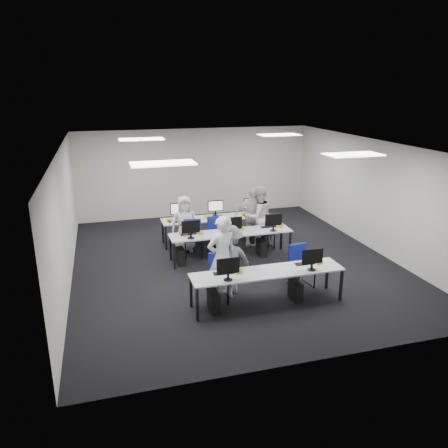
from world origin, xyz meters
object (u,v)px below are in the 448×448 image
object	(u,v)px
desk_front	(268,273)
chair_4	(266,238)
chair_3	(218,240)
chair_2	(193,245)
chair_0	(219,286)
student_2	(185,224)
chair_1	(301,273)
student_3	(252,216)
photographer	(230,260)
chair_7	(261,233)
chair_5	(186,242)
chair_6	(215,238)
desk_mid	(231,234)
student_1	(258,216)
student_0	(222,258)

from	to	relation	value
desk_front	chair_4	size ratio (longest dim) A/B	3.85
chair_3	chair_2	bearing A→B (deg)	-175.33
chair_0	student_2	world-z (taller)	student_2
chair_1	chair_2	bearing A→B (deg)	121.31
student_3	photographer	xyz separation A→B (m)	(-1.47, -2.73, -0.07)
chair_2	chair_7	size ratio (longest dim) A/B	1.06
chair_1	chair_5	xyz separation A→B (m)	(-2.08, 2.88, -0.04)
chair_6	student_2	bearing A→B (deg)	-161.13
chair_4	photographer	bearing A→B (deg)	-126.73
chair_0	chair_1	distance (m)	1.98
chair_1	photographer	bearing A→B (deg)	168.96
desk_mid	chair_5	size ratio (longest dim) A/B	3.85
chair_0	student_2	size ratio (longest dim) A/B	0.63
student_2	photographer	distance (m)	2.85
student_3	chair_3	bearing A→B (deg)	-155.47
desk_front	chair_2	world-z (taller)	chair_2
chair_0	desk_mid	bearing A→B (deg)	86.27
desk_front	student_1	size ratio (longest dim) A/B	1.85
desk_front	desk_mid	world-z (taller)	same
desk_front	desk_mid	distance (m)	2.60
photographer	chair_7	bearing A→B (deg)	-135.26
student_2	student_3	size ratio (longest dim) A/B	0.91
chair_2	student_2	world-z (taller)	student_2
chair_0	photographer	size ratio (longest dim) A/B	0.63
chair_5	photographer	distance (m)	2.86
desk_mid	chair_1	size ratio (longest dim) A/B	3.38
chair_4	chair_7	world-z (taller)	chair_7
chair_1	photographer	distance (m)	1.72
desk_front	chair_2	bearing A→B (deg)	106.78
chair_2	student_3	world-z (taller)	student_3
desk_mid	desk_front	bearing A→B (deg)	-90.00
chair_4	student_3	world-z (taller)	student_3
desk_mid	chair_6	size ratio (longest dim) A/B	3.59
chair_0	student_3	distance (m)	3.50
desk_front	chair_4	distance (m)	3.42
chair_4	chair_7	size ratio (longest dim) A/B	0.91
chair_3	chair_5	xyz separation A→B (m)	(-0.85, 0.23, -0.04)
student_2	student_3	world-z (taller)	student_3
student_0	photographer	distance (m)	0.33
desk_mid	chair_5	xyz separation A→B (m)	(-1.03, 0.88, -0.42)
desk_front	chair_7	xyz separation A→B (m)	(1.17, 3.52, -0.39)
desk_front	student_0	xyz separation A→B (m)	(-0.83, 0.51, 0.24)
chair_0	chair_6	world-z (taller)	chair_0
student_1	photographer	distance (m)	3.10
chair_2	student_2	xyz separation A→B (m)	(-0.13, 0.46, 0.47)
desk_mid	chair_0	size ratio (longest dim) A/B	3.30
chair_5	student_0	xyz separation A→B (m)	(0.20, -2.97, 0.66)
desk_front	chair_4	bearing A→B (deg)	69.43
chair_2	student_1	xyz separation A→B (m)	(1.95, 0.29, 0.56)
photographer	student_2	bearing A→B (deg)	-94.09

